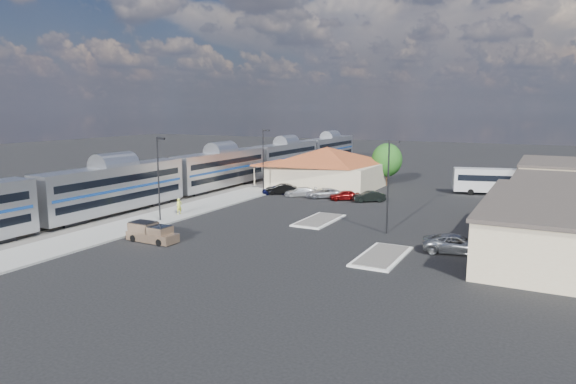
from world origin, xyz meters
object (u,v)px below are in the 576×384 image
at_px(station_depot, 327,167).
at_px(pickup_truck, 152,233).
at_px(coach_bus, 496,180).
at_px(suv, 457,244).

xyz_separation_m(station_depot, pickup_truck, (-1.34, -36.85, -2.33)).
height_order(station_depot, coach_bus, station_depot).
bearing_deg(coach_bus, station_depot, 87.94).
bearing_deg(station_depot, pickup_truck, -92.08).
bearing_deg(station_depot, coach_bus, 11.64).
bearing_deg(station_depot, suv, -49.67).
distance_m(pickup_truck, suv, 26.62).
bearing_deg(pickup_truck, coach_bus, -28.83).
distance_m(station_depot, pickup_truck, 36.95).
height_order(pickup_truck, coach_bus, coach_bus).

